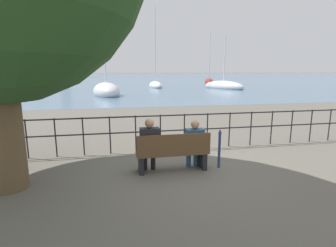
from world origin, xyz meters
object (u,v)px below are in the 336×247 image
object	(u,v)px
sailboat_5	(209,82)
sailboat_2	(106,91)
seated_person_right	(194,142)
sailboat_3	(156,85)
park_bench	(173,153)
closed_umbrella	(219,146)
harbor_lighthouse	(62,52)
sailboat_1	(223,86)
sailboat_4	(16,86)
seated_person_left	(150,143)
sailboat_0	(39,82)

from	to	relation	value
sailboat_5	sailboat_2	bearing A→B (deg)	-109.61
seated_person_right	sailboat_3	xyz separation A→B (m)	(4.13, 32.14, -0.29)
park_bench	closed_umbrella	world-z (taller)	closed_umbrella
seated_person_right	harbor_lighthouse	bearing A→B (deg)	101.18
closed_umbrella	harbor_lighthouse	distance (m)	119.24
sailboat_2	harbor_lighthouse	size ratio (longest dim) A/B	0.58
park_bench	sailboat_1	xyz separation A→B (m)	(13.23, 27.79, -0.11)
park_bench	sailboat_4	distance (m)	37.55
seated_person_left	sailboat_4	bearing A→B (deg)	112.22
seated_person_left	sailboat_1	xyz separation A→B (m)	(13.75, 27.71, -0.36)
sailboat_2	sailboat_4	world-z (taller)	sailboat_2
seated_person_left	sailboat_2	distance (m)	20.23
sailboat_0	sailboat_2	xyz separation A→B (m)	(12.66, -26.40, 0.02)
closed_umbrella	sailboat_1	size ratio (longest dim) A/B	0.13
seated_person_right	sailboat_0	world-z (taller)	sailboat_0
sailboat_0	sailboat_1	size ratio (longest dim) A/B	1.61
sailboat_3	harbor_lighthouse	bearing A→B (deg)	105.92
closed_umbrella	sailboat_5	size ratio (longest dim) A/B	0.09
park_bench	sailboat_3	distance (m)	32.56
closed_umbrella	harbor_lighthouse	bearing A→B (deg)	101.46
sailboat_0	sailboat_4	world-z (taller)	sailboat_0
seated_person_right	sailboat_1	xyz separation A→B (m)	(12.71, 27.71, -0.32)
sailboat_2	sailboat_5	size ratio (longest dim) A/B	1.28
sailboat_0	harbor_lighthouse	bearing A→B (deg)	97.84
seated_person_left	sailboat_3	xyz separation A→B (m)	(5.18, 32.15, -0.32)
park_bench	sailboat_5	xyz separation A→B (m)	(17.01, 43.58, -0.10)
sailboat_3	sailboat_5	size ratio (longest dim) A/B	1.12
sailboat_2	sailboat_4	size ratio (longest dim) A/B	1.34
closed_umbrella	park_bench	bearing A→B (deg)	-179.47
sailboat_1	sailboat_5	bearing A→B (deg)	54.95
sailboat_1	sailboat_3	distance (m)	9.65
closed_umbrella	sailboat_2	bearing A→B (deg)	98.69
park_bench	seated_person_right	world-z (taller)	seated_person_right
park_bench	sailboat_3	bearing A→B (deg)	81.78
seated_person_left	harbor_lighthouse	xyz separation A→B (m)	(-21.97, 116.39, 9.76)
closed_umbrella	sailboat_0	xyz separation A→B (m)	(-15.75, 46.65, -0.13)
harbor_lighthouse	sailboat_3	bearing A→B (deg)	-72.14
sailboat_0	sailboat_2	bearing A→B (deg)	-62.98
park_bench	seated_person_right	distance (m)	0.57
seated_person_left	closed_umbrella	bearing A→B (deg)	-2.24
closed_umbrella	sailboat_1	bearing A→B (deg)	66.45
park_bench	harbor_lighthouse	distance (m)	119.04
sailboat_3	sailboat_5	bearing A→B (deg)	40.66
sailboat_1	sailboat_2	world-z (taller)	sailboat_2
seated_person_left	sailboat_3	world-z (taller)	sailboat_3
closed_umbrella	sailboat_1	distance (m)	30.30
sailboat_0	sailboat_1	distance (m)	33.65
park_bench	sailboat_2	distance (m)	20.35
sailboat_5	harbor_lighthouse	world-z (taller)	harbor_lighthouse
seated_person_left	sailboat_5	xyz separation A→B (m)	(17.53, 43.51, -0.35)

